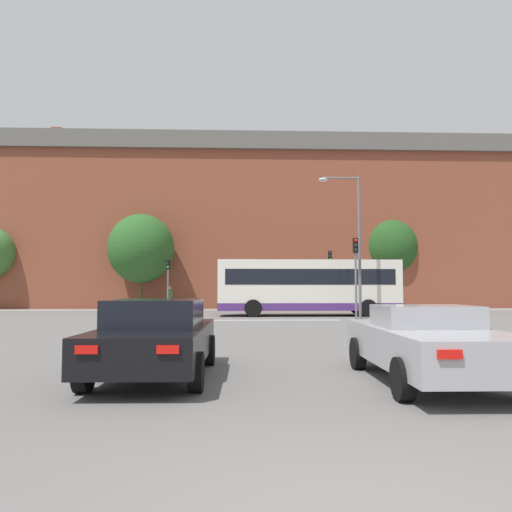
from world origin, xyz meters
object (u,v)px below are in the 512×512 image
(street_lamp_junction, at_px, (352,231))
(car_roadster_right, at_px, (428,343))
(pedestrian_waiting, at_px, (169,296))
(traffic_light_far_left, at_px, (168,275))
(bus_crossing_lead, at_px, (308,286))
(car_saloon_left, at_px, (156,337))
(traffic_light_near_right, at_px, (356,265))
(traffic_light_far_right, at_px, (330,270))

(street_lamp_junction, bearing_deg, car_roadster_right, -99.25)
(pedestrian_waiting, bearing_deg, traffic_light_far_left, 125.04)
(street_lamp_junction, bearing_deg, traffic_light_far_left, 138.62)
(car_roadster_right, bearing_deg, street_lamp_junction, 81.54)
(traffic_light_far_left, bearing_deg, car_roadster_right, -73.39)
(bus_crossing_lead, xyz_separation_m, pedestrian_waiting, (-9.39, 8.56, -0.72))
(car_roadster_right, distance_m, traffic_light_far_left, 29.65)
(car_saloon_left, relative_size, bus_crossing_lead, 0.43)
(car_roadster_right, bearing_deg, car_saloon_left, 172.66)
(traffic_light_far_left, bearing_deg, traffic_light_near_right, -43.05)
(bus_crossing_lead, distance_m, pedestrian_waiting, 12.73)
(car_roadster_right, xyz_separation_m, street_lamp_junction, (2.98, 18.28, 4.09))
(bus_crossing_lead, bearing_deg, street_lamp_junction, 37.81)
(bus_crossing_lead, bearing_deg, traffic_light_far_left, -128.29)
(traffic_light_far_right, relative_size, street_lamp_junction, 0.57)
(traffic_light_near_right, height_order, street_lamp_junction, street_lamp_junction)
(bus_crossing_lead, height_order, street_lamp_junction, street_lamp_junction)
(bus_crossing_lead, relative_size, traffic_light_far_right, 2.40)
(bus_crossing_lead, bearing_deg, traffic_light_far_right, 159.98)
(bus_crossing_lead, bearing_deg, car_roadster_right, -2.39)
(traffic_light_far_right, xyz_separation_m, pedestrian_waiting, (-12.18, 0.89, -1.93))
(traffic_light_near_right, bearing_deg, bus_crossing_lead, 122.40)
(traffic_light_far_left, relative_size, pedestrian_waiting, 2.16)
(traffic_light_near_right, relative_size, traffic_light_far_right, 0.97)
(bus_crossing_lead, xyz_separation_m, traffic_light_far_left, (-9.33, 7.37, 0.84))
(traffic_light_far_right, distance_m, pedestrian_waiting, 12.37)
(car_saloon_left, height_order, traffic_light_far_right, traffic_light_far_right)
(street_lamp_junction, bearing_deg, pedestrian_waiting, 135.54)
(car_roadster_right, bearing_deg, pedestrian_waiting, 106.86)
(car_saloon_left, distance_m, car_roadster_right, 4.90)
(traffic_light_near_right, relative_size, traffic_light_far_left, 1.12)
(traffic_light_near_right, bearing_deg, traffic_light_far_left, 136.95)
(bus_crossing_lead, distance_m, traffic_light_far_left, 11.92)
(traffic_light_far_right, distance_m, traffic_light_far_left, 12.14)
(traffic_light_near_right, bearing_deg, car_roadster_right, -99.59)
(car_saloon_left, height_order, traffic_light_far_left, traffic_light_far_left)
(traffic_light_near_right, distance_m, traffic_light_far_left, 15.66)
(traffic_light_far_right, distance_m, street_lamp_junction, 10.56)
(traffic_light_far_right, bearing_deg, car_saloon_left, -106.96)
(street_lamp_junction, distance_m, pedestrian_waiting, 16.52)
(bus_crossing_lead, bearing_deg, traffic_light_near_right, 32.40)
(car_roadster_right, xyz_separation_m, traffic_light_far_left, (-8.46, 28.35, 1.92))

